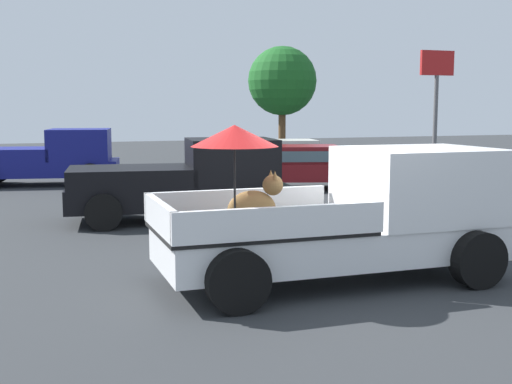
% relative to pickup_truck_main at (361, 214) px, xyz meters
% --- Properties ---
extents(ground_plane, '(80.00, 80.00, 0.00)m').
position_rel_pickup_truck_main_xyz_m(ground_plane, '(-0.43, 0.02, -0.96)').
color(ground_plane, '#2D3033').
extents(pickup_truck_main, '(5.08, 2.32, 2.28)m').
position_rel_pickup_truck_main_xyz_m(pickup_truck_main, '(0.00, 0.00, 0.00)').
color(pickup_truck_main, black).
rests_on(pickup_truck_main, ground).
extents(pickup_truck_red, '(5.06, 2.92, 1.80)m').
position_rel_pickup_truck_main_xyz_m(pickup_truck_red, '(-3.69, 13.82, -0.09)').
color(pickup_truck_red, black).
rests_on(pickup_truck_red, ground).
extents(pickup_truck_far, '(5.01, 2.70, 1.80)m').
position_rel_pickup_truck_main_xyz_m(pickup_truck_far, '(-1.12, 5.81, -0.09)').
color(pickup_truck_far, black).
rests_on(pickup_truck_far, ground).
extents(parked_sedan_near, '(4.55, 2.57, 1.33)m').
position_rel_pickup_truck_main_xyz_m(parked_sedan_near, '(4.56, 13.56, -0.22)').
color(parked_sedan_near, black).
rests_on(parked_sedan_near, ground).
extents(parked_sedan_far, '(4.63, 2.96, 1.33)m').
position_rel_pickup_truck_main_xyz_m(parked_sedan_far, '(3.70, 10.07, -0.22)').
color(parked_sedan_far, black).
rests_on(parked_sedan_far, ground).
extents(motel_sign, '(1.40, 0.16, 4.56)m').
position_rel_pickup_truck_main_xyz_m(motel_sign, '(10.03, 12.43, 2.28)').
color(motel_sign, '#59595B').
rests_on(motel_sign, ground).
extents(tree_by_lot, '(3.04, 3.04, 5.17)m').
position_rel_pickup_truck_main_xyz_m(tree_by_lot, '(6.54, 18.91, 2.67)').
color(tree_by_lot, brown).
rests_on(tree_by_lot, ground).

